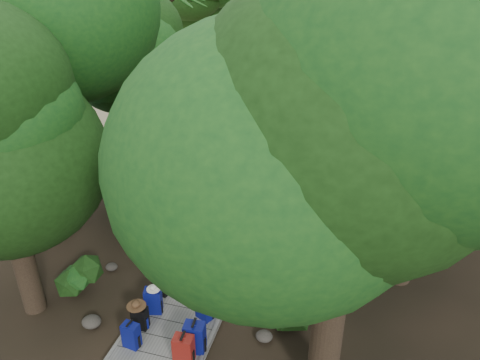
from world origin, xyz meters
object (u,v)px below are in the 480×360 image
(backpack_right_d, at_px, (214,291))
(lone_suitcase_on_sand, at_px, (285,132))
(backpack_left_c, at_px, (153,299))
(kayak, at_px, (217,114))
(backpack_right_c, at_px, (205,306))
(backpack_right_a, at_px, (184,348))
(backpack_left_a, at_px, (131,334))
(backpack_left_d, at_px, (178,264))
(duffel_right_khaki, at_px, (220,288))
(sun_lounger, at_px, (354,124))
(backpack_left_b, at_px, (140,317))
(suitcase_on_boardwalk, at_px, (160,284))
(backpack_right_b, at_px, (195,336))

(backpack_right_d, xyz_separation_m, lone_suitcase_on_sand, (-0.38, 10.76, -0.07))
(backpack_left_c, relative_size, kayak, 0.23)
(backpack_right_c, bearing_deg, backpack_right_a, -63.03)
(backpack_left_a, relative_size, lone_suitcase_on_sand, 1.09)
(backpack_left_d, xyz_separation_m, duffel_right_khaki, (1.32, -0.53, -0.05))
(backpack_left_c, bearing_deg, sun_lounger, 59.37)
(kayak, bearing_deg, backpack_left_b, -86.30)
(duffel_right_khaki, height_order, sun_lounger, sun_lounger)
(backpack_left_a, bearing_deg, kayak, 109.79)
(backpack_right_d, bearing_deg, duffel_right_khaki, 75.70)
(backpack_right_c, distance_m, suitcase_on_boardwalk, 1.41)
(backpack_right_a, distance_m, duffel_right_khaki, 2.18)
(backpack_left_a, bearing_deg, backpack_right_b, 19.83)
(backpack_right_a, xyz_separation_m, suitcase_on_boardwalk, (-1.34, 1.78, -0.07))
(sun_lounger, bearing_deg, backpack_right_a, -75.92)
(suitcase_on_boardwalk, relative_size, kayak, 0.19)
(suitcase_on_boardwalk, distance_m, kayak, 13.05)
(backpack_left_c, xyz_separation_m, backpack_right_b, (1.35, -0.82, 0.03))
(backpack_right_a, xyz_separation_m, backpack_right_d, (-0.00, 1.95, -0.10))
(backpack_right_c, xyz_separation_m, duffel_right_khaki, (0.08, 0.85, -0.13))
(backpack_left_c, xyz_separation_m, duffel_right_khaki, (1.31, 1.00, -0.16))
(backpack_left_c, distance_m, kayak, 13.67)
(backpack_left_d, bearing_deg, backpack_right_d, -34.17)
(suitcase_on_boardwalk, bearing_deg, backpack_left_d, 94.69)
(backpack_left_b, height_order, backpack_right_d, backpack_left_b)
(backpack_right_b, bearing_deg, backpack_right_a, -113.25)
(backpack_left_a, height_order, suitcase_on_boardwalk, backpack_left_a)
(backpack_left_c, relative_size, duffel_right_khaki, 1.21)
(backpack_right_b, relative_size, sun_lounger, 0.38)
(backpack_right_a, height_order, kayak, backpack_right_a)
(backpack_right_a, bearing_deg, backpack_left_c, 134.01)
(backpack_left_c, relative_size, backpack_left_d, 1.47)
(backpack_left_d, distance_m, suitcase_on_boardwalk, 0.93)
(sun_lounger, bearing_deg, kayak, -156.16)
(backpack_right_b, height_order, suitcase_on_boardwalk, backpack_right_b)
(suitcase_on_boardwalk, xyz_separation_m, lone_suitcase_on_sand, (0.96, 10.93, -0.09))
(backpack_left_d, distance_m, sun_lounger, 12.41)
(backpack_right_c, distance_m, lone_suitcase_on_sand, 11.40)
(backpack_right_a, bearing_deg, backpack_right_b, 69.65)
(backpack_right_c, bearing_deg, kayak, 133.68)
(backpack_right_c, distance_m, backpack_right_d, 0.64)
(duffel_right_khaki, bearing_deg, backpack_left_c, -169.73)
(backpack_left_b, distance_m, backpack_right_d, 1.86)
(backpack_right_b, height_order, duffel_right_khaki, backpack_right_b)
(duffel_right_khaki, bearing_deg, suitcase_on_boardwalk, 168.22)
(backpack_left_c, bearing_deg, lone_suitcase_on_sand, 70.68)
(backpack_left_b, height_order, backpack_right_b, backpack_right_b)
(backpack_left_a, xyz_separation_m, lone_suitcase_on_sand, (0.86, 12.63, -0.13))
(backpack_left_d, relative_size, backpack_right_b, 0.62)
(backpack_left_c, bearing_deg, duffel_right_khaki, 22.34)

